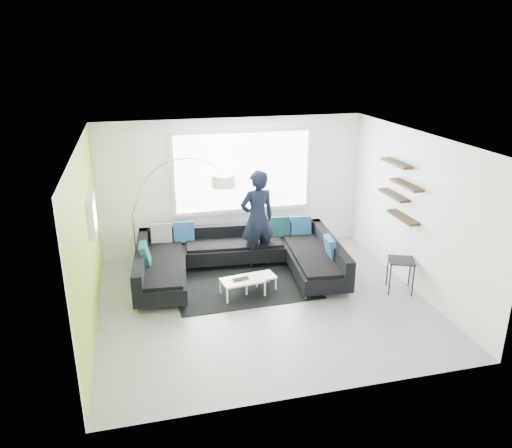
{
  "coord_description": "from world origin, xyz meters",
  "views": [
    {
      "loc": [
        -1.96,
        -7.36,
        4.17
      ],
      "look_at": [
        0.1,
        0.9,
        1.1
      ],
      "focal_mm": 35.0,
      "sensor_mm": 36.0,
      "label": 1
    }
  ],
  "objects": [
    {
      "name": "ground",
      "position": [
        0.0,
        0.0,
        0.0
      ],
      "size": [
        5.5,
        5.5,
        0.0
      ],
      "primitive_type": "plane",
      "color": "gray",
      "rests_on": "ground"
    },
    {
      "name": "room_shell",
      "position": [
        0.04,
        0.21,
        1.81
      ],
      "size": [
        5.54,
        5.04,
        2.82
      ],
      "color": "white",
      "rests_on": "ground"
    },
    {
      "name": "sectional_sofa",
      "position": [
        -0.21,
        1.02,
        0.36
      ],
      "size": [
        3.93,
        2.64,
        0.81
      ],
      "rotation": [
        0.0,
        0.0,
        -0.09
      ],
      "color": "black",
      "rests_on": "ground"
    },
    {
      "name": "rug",
      "position": [
        -0.18,
        0.73,
        0.01
      ],
      "size": [
        2.56,
        1.88,
        0.01
      ],
      "primitive_type": "cube",
      "rotation": [
        0.0,
        0.0,
        0.02
      ],
      "color": "black",
      "rests_on": "ground"
    },
    {
      "name": "coffee_table",
      "position": [
        -0.13,
        0.39,
        0.16
      ],
      "size": [
        1.02,
        0.68,
        0.31
      ],
      "primitive_type": "cube",
      "rotation": [
        0.0,
        0.0,
        0.14
      ],
      "color": "silver",
      "rests_on": "ground"
    },
    {
      "name": "arc_lamp",
      "position": [
        -2.08,
        2.03,
        1.09
      ],
      "size": [
        2.15,
        1.16,
        2.17
      ],
      "primitive_type": null,
      "rotation": [
        0.0,
        0.0,
        -0.18
      ],
      "color": "white",
      "rests_on": "ground"
    },
    {
      "name": "side_table",
      "position": [
        2.47,
        -0.19,
        0.3
      ],
      "size": [
        0.57,
        0.57,
        0.6
      ],
      "primitive_type": "cube",
      "rotation": [
        0.0,
        0.0,
        -0.38
      ],
      "color": "black",
      "rests_on": "ground"
    },
    {
      "name": "person",
      "position": [
        0.27,
        1.5,
        0.98
      ],
      "size": [
        0.88,
        0.72,
        1.95
      ],
      "primitive_type": "imported",
      "rotation": [
        0.0,
        0.0,
        3.33
      ],
      "color": "black",
      "rests_on": "ground"
    },
    {
      "name": "laptop",
      "position": [
        -0.32,
        0.27,
        0.32
      ],
      "size": [
        0.36,
        0.3,
        0.02
      ],
      "primitive_type": "imported",
      "rotation": [
        0.0,
        0.0,
        0.2
      ],
      "color": "black",
      "rests_on": "coffee_table"
    }
  ]
}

